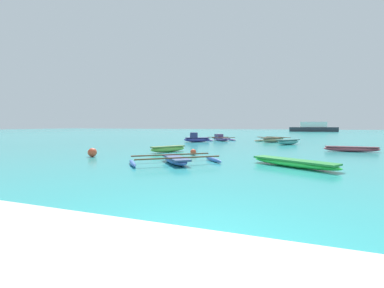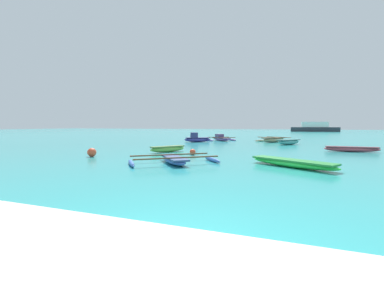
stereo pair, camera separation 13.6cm
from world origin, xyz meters
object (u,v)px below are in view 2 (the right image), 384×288
Objects in this scene: moored_boat_3 at (197,139)px; moored_boat_7 at (174,160)px; moored_boat_5 at (351,149)px; moored_boat_1 at (288,142)px; moored_boat_2 at (168,149)px; moored_boat_0 at (292,163)px; moored_boat_4 at (221,138)px; mooring_buoy_1 at (92,152)px; mooring_buoy_0 at (193,152)px; moored_boat_6 at (274,140)px; distant_ferry at (314,128)px.

moored_boat_7 is (4.04, -15.22, -0.19)m from moored_boat_3.
moored_boat_5 is 12.89m from moored_boat_7.
moored_boat_1 is 12.58m from moored_boat_2.
moored_boat_0 is at bearing 59.36° from moored_boat_7.
moored_boat_3 is at bearing 153.36° from moored_boat_5.
moored_boat_0 is at bearing -117.32° from moored_boat_5.
moored_boat_4 is 7.47× the size of mooring_buoy_1.
moored_boat_1 is at bearing 62.75° from mooring_buoy_0.
moored_boat_0 is 10.73m from mooring_buoy_1.
moored_boat_1 is 0.69× the size of moored_boat_5.
moored_boat_6 is at bearing -3.91° from moored_boat_3.
distant_ferry is at bearing 75.26° from mooring_buoy_1.
moored_boat_1 is at bearing -97.79° from distant_ferry.
moored_boat_0 is 13.76m from moored_boat_1.
moored_boat_1 is 0.57× the size of moored_boat_6.
mooring_buoy_1 is (-2.98, -3.87, 0.02)m from moored_boat_2.
moored_boat_3 is at bearing 107.63° from mooring_buoy_0.
mooring_buoy_1 is at bearing -170.89° from moored_boat_6.
moored_boat_5 is at bearing 29.26° from mooring_buoy_1.
moored_boat_6 reaches higher than moored_boat_2.
moored_boat_5 is (3.99, 8.24, 0.02)m from moored_boat_0.
moored_boat_1 is 0.64× the size of moored_boat_4.
moored_boat_1 is 6.79m from moored_boat_5.
moored_boat_0 is at bearing -96.30° from distant_ferry.
moored_boat_5 is at bearing -46.98° from moored_boat_3.
mooring_buoy_0 is (-4.18, -14.17, -0.08)m from moored_boat_6.
moored_boat_0 is at bearing -26.99° from mooring_buoy_0.
moored_boat_6 is 54.07m from distant_ferry.
moored_boat_2 is 10.71m from moored_boat_3.
mooring_buoy_0 is 0.72× the size of mooring_buoy_1.
moored_boat_0 is at bearing -137.34° from moored_boat_1.
moored_boat_5 is 9.47× the size of mooring_buoy_0.
moored_boat_0 is 7.55× the size of mooring_buoy_1.
mooring_buoy_0 is 68.76m from distant_ferry.
moored_boat_5 is 0.78× the size of moored_boat_7.
mooring_buoy_0 reaches higher than moored_boat_0.
moored_boat_6 is (-5.40, 8.77, 0.06)m from moored_boat_5.
moored_boat_6 is at bearing 73.58° from mooring_buoy_0.
mooring_buoy_1 is (-1.45, -14.47, -0.11)m from moored_boat_3.
moored_boat_0 is 0.91× the size of moored_boat_6.
moored_boat_0 is at bearing -15.88° from moored_boat_4.
moored_boat_5 is 16.87m from mooring_buoy_1.
moored_boat_3 reaches higher than moored_boat_5.
distant_ferry is (15.16, 52.61, 0.89)m from moored_boat_4.
moored_boat_0 is 1.51× the size of moored_boat_2.
moored_boat_0 is 0.30× the size of distant_ferry.
moored_boat_6 is at bearing 7.37° from moored_boat_2.
moored_boat_3 is at bearing 145.75° from moored_boat_6.
distant_ferry is (13.35, 67.45, 0.97)m from mooring_buoy_0.
moored_boat_5 is at bearing -93.48° from distant_ferry.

